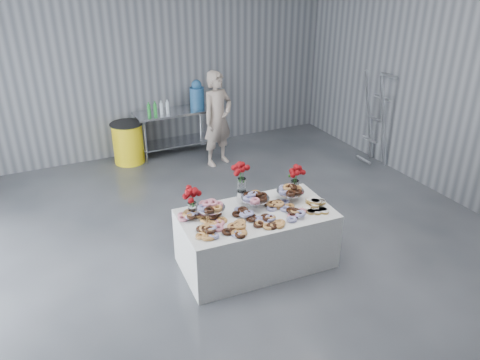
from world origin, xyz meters
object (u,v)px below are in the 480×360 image
at_px(trash_barrel, 128,143).
at_px(stepladder, 376,119).
at_px(water_jug, 197,95).
at_px(person, 218,119).
at_px(prep_table, 174,125).
at_px(display_table, 256,238).

height_order(trash_barrel, stepladder, stepladder).
distance_m(water_jug, person, 0.83).
xyz_separation_m(water_jug, stepladder, (2.72, -2.08, -0.25)).
distance_m(prep_table, water_jug, 0.73).
height_order(display_table, stepladder, stepladder).
relative_size(prep_table, person, 0.84).
xyz_separation_m(display_table, person, (0.85, 3.19, 0.51)).
distance_m(prep_table, person, 1.02).
bearing_deg(stepladder, water_jug, 142.59).
height_order(person, trash_barrel, person).
bearing_deg(trash_barrel, water_jug, -0.00).
xyz_separation_m(person, trash_barrel, (-1.53, 0.79, -0.49)).
xyz_separation_m(water_jug, person, (0.10, -0.79, -0.26)).
distance_m(display_table, water_jug, 4.11).
distance_m(display_table, trash_barrel, 4.03).
bearing_deg(person, water_jug, 79.29).
bearing_deg(display_table, person, 75.14).
distance_m(person, trash_barrel, 1.79).
bearing_deg(display_table, stepladder, 28.62).
bearing_deg(water_jug, prep_table, 180.00).
distance_m(water_jug, trash_barrel, 1.62).
height_order(person, stepladder, stepladder).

